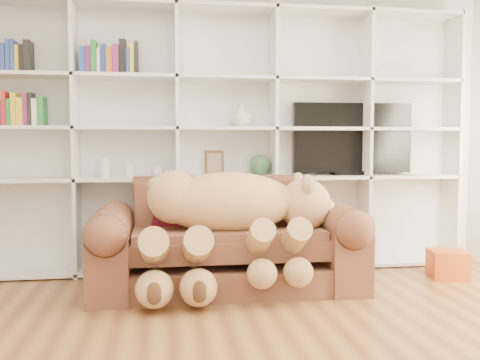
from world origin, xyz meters
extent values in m
cube|color=white|center=(0.00, 2.50, 1.35)|extent=(5.00, 0.02, 2.70)
cube|color=white|center=(0.00, 2.46, 1.20)|extent=(4.40, 0.03, 2.40)
cube|color=white|center=(-1.32, 2.30, 1.20)|extent=(0.03, 0.35, 2.40)
cube|color=white|center=(-0.44, 2.30, 1.20)|extent=(0.03, 0.35, 2.40)
cube|color=white|center=(0.44, 2.30, 1.20)|extent=(0.03, 0.35, 2.40)
cube|color=white|center=(1.32, 2.30, 1.20)|extent=(0.03, 0.35, 2.40)
cube|color=white|center=(2.20, 2.30, 1.20)|extent=(0.03, 0.35, 2.40)
cube|color=white|center=(0.00, 2.30, 0.03)|extent=(4.40, 0.35, 0.03)
cube|color=white|center=(0.00, 2.30, 0.85)|extent=(4.40, 0.35, 0.03)
cube|color=white|center=(0.00, 2.30, 1.30)|extent=(4.40, 0.35, 0.03)
cube|color=white|center=(0.00, 2.30, 1.75)|extent=(4.40, 0.35, 0.03)
cube|color=white|center=(0.00, 2.30, 2.37)|extent=(4.40, 0.35, 0.03)
cube|color=brown|center=(-0.07, 1.65, 0.11)|extent=(2.02, 0.82, 0.21)
cube|color=brown|center=(-0.07, 1.63, 0.42)|extent=(1.50, 0.67, 0.29)
cube|color=brown|center=(-0.07, 2.01, 0.62)|extent=(1.50, 0.19, 0.53)
cube|color=brown|center=(-0.97, 1.65, 0.26)|extent=(0.31, 0.91, 0.53)
cube|color=brown|center=(0.84, 1.65, 0.26)|extent=(0.31, 0.91, 0.53)
cylinder|color=brown|center=(-0.97, 1.65, 0.53)|extent=(0.31, 0.86, 0.31)
cylinder|color=brown|center=(0.84, 1.65, 0.53)|extent=(0.31, 0.86, 0.31)
ellipsoid|color=tan|center=(-0.07, 1.61, 0.71)|extent=(1.09, 0.53, 0.47)
sphere|color=tan|center=(-0.49, 1.61, 0.75)|extent=(0.41, 0.41, 0.41)
sphere|color=tan|center=(0.55, 1.61, 0.68)|extent=(0.41, 0.41, 0.41)
sphere|color=beige|center=(0.71, 1.61, 0.62)|extent=(0.21, 0.21, 0.21)
sphere|color=#452B18|center=(0.79, 1.61, 0.61)|extent=(0.07, 0.07, 0.07)
ellipsoid|color=tan|center=(0.53, 1.46, 0.85)|extent=(0.10, 0.16, 0.16)
ellipsoid|color=tan|center=(0.53, 1.75, 0.85)|extent=(0.10, 0.16, 0.16)
sphere|color=tan|center=(-0.62, 1.61, 0.84)|extent=(0.14, 0.14, 0.14)
cylinder|color=tan|center=(0.12, 1.29, 0.45)|extent=(0.18, 0.50, 0.37)
cylinder|color=tan|center=(0.38, 1.29, 0.45)|extent=(0.18, 0.50, 0.37)
cylinder|color=tan|center=(-0.64, 1.29, 0.41)|extent=(0.21, 0.58, 0.43)
cylinder|color=tan|center=(-0.33, 1.29, 0.41)|extent=(0.21, 0.58, 0.43)
sphere|color=tan|center=(0.12, 1.13, 0.24)|extent=(0.22, 0.22, 0.22)
sphere|color=tan|center=(0.38, 1.13, 0.24)|extent=(0.22, 0.22, 0.22)
sphere|color=tan|center=(-0.64, 1.13, 0.17)|extent=(0.26, 0.26, 0.26)
sphere|color=tan|center=(-0.33, 1.13, 0.17)|extent=(0.26, 0.26, 0.26)
cube|color=#5C0F25|center=(-0.50, 1.84, 0.62)|extent=(0.39, 0.30, 0.37)
cube|color=#B84B18|center=(1.86, 1.73, 0.12)|extent=(0.35, 0.34, 0.24)
cube|color=black|center=(1.21, 2.35, 1.22)|extent=(1.15, 0.08, 0.66)
cube|color=black|center=(1.21, 2.35, 0.89)|extent=(0.38, 0.18, 0.04)
cube|color=brown|center=(-0.11, 2.30, 0.99)|extent=(0.17, 0.10, 0.22)
sphere|color=#2F5D37|center=(0.31, 2.30, 0.96)|extent=(0.20, 0.20, 0.20)
cylinder|color=beige|center=(-1.08, 2.30, 0.95)|extent=(0.10, 0.10, 0.17)
cylinder|color=beige|center=(-0.86, 2.30, 0.93)|extent=(0.10, 0.10, 0.13)
sphere|color=silver|center=(-0.62, 2.30, 0.92)|extent=(0.10, 0.10, 0.10)
imported|color=beige|center=(0.14, 2.30, 1.42)|extent=(0.24, 0.24, 0.21)
camera|label=1|loc=(-0.58, -2.52, 1.17)|focal=40.00mm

